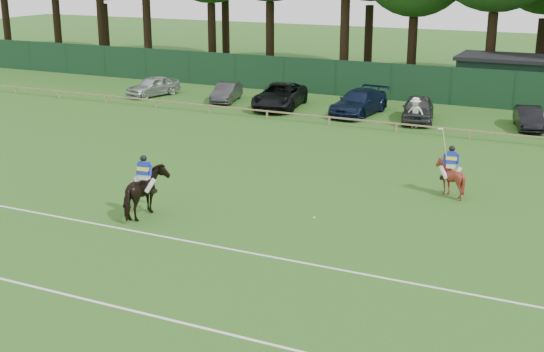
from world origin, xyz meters
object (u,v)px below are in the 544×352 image
Objects in this scene: spectator_left at (415,113)px; polo_ball at (314,218)px; sedan_grey at (226,92)px; suv_black at (280,96)px; horse_dark at (145,193)px; hatch_grey at (418,109)px; estate_black at (529,118)px; sedan_navy at (359,102)px; utility_shed at (522,79)px; horse_chestnut at (450,178)px; sedan_silver at (153,86)px.

spectator_left reaches higher than polo_ball.
sedan_grey is 0.67× the size of suv_black.
horse_dark is at bearing -88.22° from suv_black.
hatch_grey reaches higher than estate_black.
horse_dark is at bearing -156.80° from polo_ball.
suv_black is 20.90m from polo_ball.
horse_dark reaches higher than hatch_grey.
utility_shed is at bearing 51.66° from sedan_navy.
suv_black is (-13.81, 13.42, 0.04)m from horse_chestnut.
sedan_silver is 9.82m from suv_black.
hatch_grey is at bearing -107.62° from horse_dark.
sedan_silver is 15.07m from sedan_navy.
suv_black is (9.81, -0.09, 0.09)m from sedan_silver.
sedan_navy is 19.19m from polo_ball.
utility_shed is at bearing 82.15° from polo_ball.
hatch_grey is 1.75m from spectator_left.
sedan_grey is at bearing 126.86° from polo_ball.
horse_chestnut is 27.21m from sedan_silver.
sedan_silver is 0.92× the size of hatch_grey.
spectator_left is at bearing 10.54° from sedan_silver.
horse_chestnut reaches higher than sedan_silver.
suv_black is 16.25m from utility_shed.
sedan_silver is 0.78× the size of sedan_navy.
estate_black is 2.15× the size of spectator_left.
suv_black is at bearing 166.43° from hatch_grey.
sedan_grey is at bearing -49.55° from horse_chestnut.
horse_dark reaches higher than estate_black.
estate_black is (19.31, 0.22, -0.00)m from sedan_grey.
horse_dark reaches higher than horse_chestnut.
polo_ball is at bearing -81.22° from spectator_left.
horse_chestnut is 0.34× the size of hatch_grey.
sedan_silver reaches higher than polo_ball.
horse_dark is 24.09m from estate_black.
spectator_left is (0.27, -1.72, 0.12)m from hatch_grey.
suv_black is 5.26m from sedan_navy.
sedan_navy reaches higher than estate_black.
utility_shed is at bearing 11.69° from sedan_grey.
sedan_grey reaches higher than polo_ball.
polo_ball is at bearing 40.04° from horse_chestnut.
hatch_grey is 1.17× the size of estate_black.
horse_dark is 0.54× the size of sedan_silver.
sedan_navy is 1.18× the size of hatch_grey.
utility_shed is at bearing -112.20° from horse_dark.
sedan_silver is 19.24m from spectator_left.
spectator_left is at bearing -112.30° from utility_shed.
spectator_left reaches higher than sedan_grey.
horse_chestnut is 0.18× the size of utility_shed.
horse_chestnut is 6.31m from polo_ball.
hatch_grey reaches higher than sedan_silver.
polo_ball is (-3.87, -4.94, -0.70)m from horse_chestnut.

